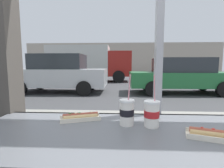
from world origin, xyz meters
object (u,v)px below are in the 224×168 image
Objects in this scene: soda_cup_left at (127,112)px; hotdog_tray_near at (81,117)px; parked_car_silver at (59,73)px; hotdog_tray_far at (212,134)px; soda_cup_right at (152,113)px; parked_car_green at (181,75)px; box_truck at (89,62)px.

hotdog_tray_near is (-0.31, 0.07, -0.06)m from soda_cup_left.
soda_cup_left is at bearing -66.49° from parked_car_silver.
hotdog_tray_far is at bearing -64.17° from parked_car_silver.
parked_car_silver is (-3.12, 6.85, -0.11)m from soda_cup_right.
parked_car_silver is 0.97× the size of parked_car_green.
parked_car_green is at bearing 0.00° from parked_car_silver.
parked_car_silver is 5.55m from box_truck.
hotdog_tray_near is 0.06× the size of parked_car_silver.
hotdog_tray_near is at bearing 168.49° from soda_cup_right.
hotdog_tray_far is at bearing -23.01° from soda_cup_left.
hotdog_tray_near is (-0.45, 0.09, -0.06)m from soda_cup_right.
soda_cup_left is 0.05× the size of box_truck.
box_truck is at bearing 102.37° from soda_cup_right.
box_truck reaches higher than soda_cup_right.
soda_cup_left is at bearing -78.27° from box_truck.
soda_cup_right is 0.05× the size of box_truck.
parked_car_green is 7.69m from box_truck.
parked_car_green is (2.35, 7.01, -0.13)m from hotdog_tray_far.
parked_car_silver is at bearing -180.00° from parked_car_green.
hotdog_tray_near is 1.08× the size of hotdog_tray_far.
parked_car_green reaches higher than hotdog_tray_far.
hotdog_tray_near is at bearing 167.25° from soda_cup_left.
soda_cup_right is 0.32m from hotdog_tray_far.
hotdog_tray_far is (0.73, -0.25, -0.00)m from hotdog_tray_near.
hotdog_tray_near is at bearing -114.47° from parked_car_green.
box_truck is (0.41, 5.49, 0.63)m from parked_car_silver.
soda_cup_left is 0.07× the size of parked_car_silver.
hotdog_tray_far is at bearing -108.52° from parked_car_green.
parked_car_silver reaches higher than soda_cup_left.
soda_cup_left is at bearing -12.75° from hotdog_tray_near.
parked_car_silver is 5.74m from parked_car_green.
box_truck reaches higher than hotdog_tray_far.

